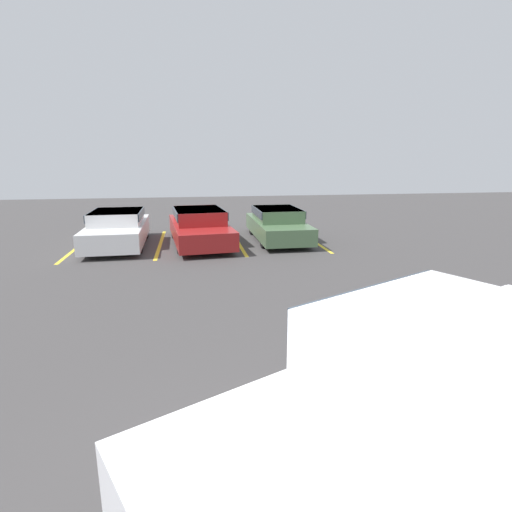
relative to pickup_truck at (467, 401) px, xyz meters
The scene contains 8 objects.
stall_stripe_a 13.20m from the pickup_truck, 118.24° to the left, with size 0.12×4.99×0.01m, color yellow.
stall_stripe_b 12.14m from the pickup_truck, 106.55° to the left, with size 0.12×4.99×0.01m, color yellow.
stall_stripe_c 11.66m from the pickup_truck, 93.28° to the left, with size 0.12×4.99×0.01m, color yellow.
stall_stripe_d 11.83m from the pickup_truck, 79.65° to the left, with size 0.12×4.99×0.01m, color yellow.
pickup_truck is the anchor object (origin of this frame).
parked_sedan_a 12.48m from the pickup_truck, 112.91° to the left, with size 1.93×4.44×1.23m.
parked_sedan_b 11.58m from the pickup_truck, 100.18° to the left, with size 2.29×4.89×1.24m.
parked_sedan_c 11.67m from the pickup_truck, 85.82° to the left, with size 1.73×4.42×1.19m.
Camera 1 is at (-1.03, -2.37, 2.97)m, focal length 28.00 mm.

